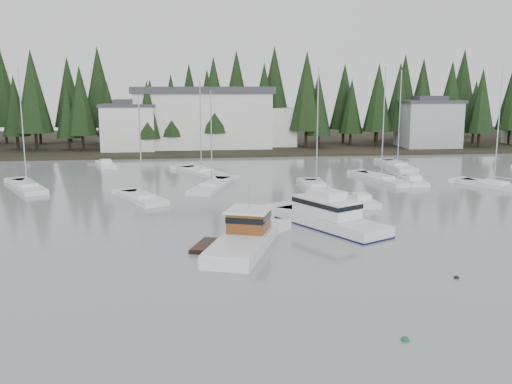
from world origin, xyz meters
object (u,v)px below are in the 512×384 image
Objects in this scene: lobster_boat_brown at (243,240)px; sailboat_11 at (142,200)px; sailboat_6 at (212,187)px; runabout_3 at (106,166)px; cabin_cruiser_center at (329,219)px; sailboat_5 at (27,188)px; sailboat_0 at (201,173)px; sailboat_2 at (494,186)px; harbor_inn at (214,118)px; house_west at (129,126)px; runabout_1 at (362,202)px; house_east_a at (428,123)px; sailboat_9 at (381,180)px; sailboat_1 at (397,167)px; runabout_4 at (414,182)px; sailboat_8 at (316,188)px.

lobster_boat_brown is 0.95× the size of sailboat_11.
sailboat_6 is 1.79× the size of runabout_3.
cabin_cruiser_center is 37.25m from sailboat_5.
sailboat_0 is 36.75m from sailboat_2.
harbor_inn is at bearing 6.48° from sailboat_2.
sailboat_11 is (-40.36, -2.95, -0.03)m from sailboat_2.
sailboat_5 is at bearing -103.87° from house_west.
house_east_a is at bearing -32.17° from runabout_1.
house_east_a reaches higher than runabout_3.
house_east_a is 0.83× the size of sailboat_0.
sailboat_0 reaches higher than sailboat_6.
sailboat_6 is (12.87, -35.97, -4.60)m from house_west.
sailboat_11 is (-16.57, 13.26, -0.65)m from cabin_cruiser_center.
sailboat_9 is at bearing -28.60° from runabout_1.
house_west is at bearing 32.46° from sailboat_9.
sailboat_1 is 50.08m from sailboat_5.
house_east_a is 70.76m from sailboat_5.
sailboat_6 is at bearing 54.80° from sailboat_2.
runabout_3 is (-29.35, 29.75, -0.00)m from runabout_1.
runabout_3 is at bearing 84.48° from sailboat_1.
sailboat_9 is (20.01, 27.50, -0.49)m from lobster_boat_brown.
runabout_4 is at bearing -115.53° from house_east_a.
sailboat_8 is 2.17× the size of runabout_3.
sailboat_5 is (-62.40, -33.02, -4.82)m from house_east_a.
harbor_inn is at bearing 14.33° from sailboat_8.
lobster_boat_brown is 0.92× the size of sailboat_6.
sailboat_0 is 26.67m from runabout_1.
sailboat_8 is at bearing 137.02° from sailboat_1.
harbor_inn is 41.90m from sailboat_9.
sailboat_8 is 0.98× the size of sailboat_9.
lobster_boat_brown is at bearing -123.63° from house_east_a.
lobster_boat_brown is at bearing -158.52° from sailboat_6.
sailboat_6 is (-9.04, 19.69, -0.66)m from cabin_cruiser_center.
runabout_1 is (-12.79, -24.21, 0.06)m from sailboat_1.
sailboat_11 is at bearing 77.05° from runabout_1.
sailboat_2 reaches higher than sailboat_8.
runabout_1 is at bearing -75.98° from harbor_inn.
sailboat_6 is at bearing 22.17° from lobster_boat_brown.
runabout_1 is (27.53, -46.66, -4.52)m from house_west.
sailboat_6 is (0.97, -10.92, -0.01)m from sailboat_0.
lobster_boat_brown is 25.43m from sailboat_8.
sailboat_2 is 1.03× the size of sailboat_8.
runabout_4 is at bearing -135.72° from sailboat_9.
sailboat_8 is 1.26× the size of sailboat_11.
sailboat_1 is 21.98m from sailboat_8.
sailboat_6 reaches higher than cabin_cruiser_center.
sailboat_1 is 1.22× the size of sailboat_6.
sailboat_5 reaches higher than runabout_1.
runabout_1 is (35.93, -12.64, 0.05)m from sailboat_5.
sailboat_9 reaches higher than harbor_inn.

